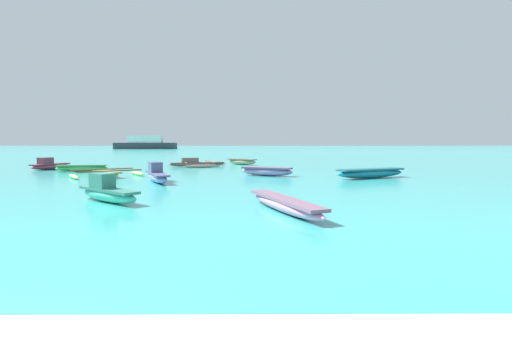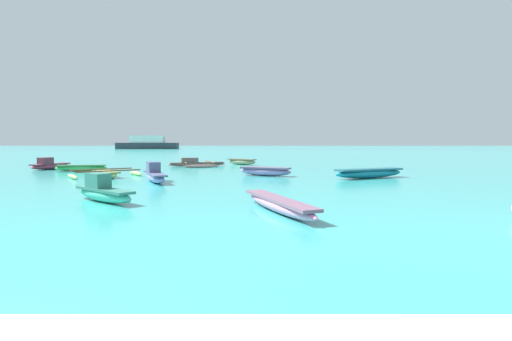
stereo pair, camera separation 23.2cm
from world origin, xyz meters
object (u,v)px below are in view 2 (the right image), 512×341
moored_boat_2 (156,175)px  moored_boat_8 (107,173)px  moored_boat_0 (243,161)px  moored_boat_4 (197,163)px  moored_boat_3 (371,173)px  moored_boat_9 (83,168)px  moored_boat_7 (267,171)px  moored_boat_5 (280,204)px  distant_ferry (149,143)px  moored_boat_1 (105,192)px  moored_boat_6 (51,165)px

moored_boat_2 → moored_boat_8: bearing=-150.3°
moored_boat_0 → moored_boat_4: (-3.21, -1.94, -0.04)m
moored_boat_3 → moored_boat_9: (-16.08, 4.13, -0.04)m
moored_boat_7 → moored_boat_9: moored_boat_7 is taller
moored_boat_5 → distant_ferry: 74.77m
moored_boat_0 → moored_boat_5: bearing=-48.4°
moored_boat_0 → distant_ferry: bearing=149.1°
moored_boat_7 → moored_boat_9: 11.34m
moored_boat_5 → distant_ferry: (-22.80, 71.20, 0.90)m
moored_boat_1 → moored_boat_5: moored_boat_1 is taller
moored_boat_2 → moored_boat_5: bearing=11.4°
moored_boat_2 → moored_boat_1: bearing=-24.3°
moored_boat_1 → moored_boat_2: 5.79m
moored_boat_2 → distant_ferry: distant_ferry is taller
moored_boat_5 → moored_boat_7: size_ratio=1.38×
moored_boat_1 → moored_boat_9: size_ratio=0.84×
moored_boat_3 → distant_ferry: bearing=90.3°
moored_boat_4 → moored_boat_6: bearing=178.7°
moored_boat_1 → moored_boat_4: bearing=129.8°
moored_boat_2 → distant_ferry: 66.06m
moored_boat_9 → moored_boat_4: bearing=28.5°
distant_ferry → moored_boat_3: bearing=-65.8°
moored_boat_3 → moored_boat_4: (-9.88, 8.65, -0.05)m
moored_boat_1 → moored_boat_8: 8.70m
moored_boat_0 → moored_boat_8: moored_boat_0 is taller
moored_boat_2 → distant_ferry: size_ratio=0.27×
moored_boat_1 → moored_boat_3: bearing=77.3°
moored_boat_0 → moored_boat_9: 11.41m
moored_boat_2 → moored_boat_4: (0.31, 10.36, -0.11)m
moored_boat_7 → moored_boat_5: bearing=-64.1°
moored_boat_2 → moored_boat_3: size_ratio=0.86×
moored_boat_0 → moored_boat_5: moored_boat_0 is taller
moored_boat_2 → moored_boat_6: bearing=-154.0°
moored_boat_4 → moored_boat_1: bearing=-110.7°
moored_boat_0 → moored_boat_1: size_ratio=0.95×
moored_boat_1 → moored_boat_4: moored_boat_1 is taller
moored_boat_6 → moored_boat_7: (13.70, -4.53, -0.02)m
moored_boat_2 → moored_boat_5: 9.16m
moored_boat_0 → moored_boat_6: size_ratio=0.89×
moored_boat_5 → distant_ferry: size_ratio=0.33×
moored_boat_3 → moored_boat_4: moored_boat_4 is taller
moored_boat_7 → moored_boat_8: moored_boat_7 is taller
moored_boat_6 → moored_boat_8: (5.50, -5.10, -0.10)m
moored_boat_0 → moored_boat_7: moored_boat_7 is taller
moored_boat_5 → moored_boat_9: (-11.08, 13.39, 0.01)m
moored_boat_9 → moored_boat_7: bearing=-22.5°
moored_boat_1 → moored_boat_8: (-3.01, 8.16, -0.13)m
moored_boat_1 → moored_boat_2: (0.12, 5.79, 0.01)m
moored_boat_0 → moored_boat_8: bearing=-87.0°
moored_boat_0 → moored_boat_2: bearing=-69.2°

